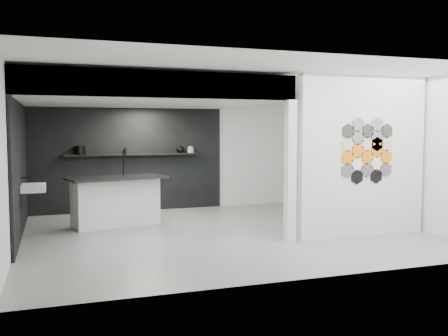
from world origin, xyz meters
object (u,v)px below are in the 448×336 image
stockpot (80,150)px  kettle (180,150)px  glass_bowl (191,150)px  glass_vase (191,149)px  kitchen_island (116,200)px  wall_basin (34,188)px  partition_panel (363,156)px  bottle_dark (125,151)px  utensil_cup (84,152)px

stockpot → kettle: (2.26, 0.00, -0.02)m
kettle → glass_bowl: kettle is taller
glass_bowl → glass_vase: size_ratio=0.97×
kitchen_island → wall_basin: bearing=-175.1°
kitchen_island → kettle: 2.49m
kitchen_island → kettle: bearing=30.6°
glass_bowl → stockpot: bearing=180.0°
kitchen_island → stockpot: (-0.58, 1.60, 0.92)m
glass_bowl → wall_basin: bearing=-148.7°
partition_panel → stockpot: 6.00m
kitchen_island → glass_vase: glass_vase is taller
partition_panel → bottle_dark: (-3.59, 3.87, -0.01)m
partition_panel → kettle: size_ratio=15.46×
partition_panel → wall_basin: 5.78m
kitchen_island → kettle: kettle is taller
kitchen_island → glass_vase: bearing=26.7°
wall_basin → glass_vase: glass_vase is taller
stockpot → glass_vase: stockpot is taller
kitchen_island → utensil_cup: kitchen_island is taller
kitchen_island → utensil_cup: (-0.49, 1.60, 0.88)m
kettle → glass_bowl: bearing=8.7°
kitchen_island → glass_bowl: bearing=26.7°
utensil_cup → wall_basin: bearing=-115.1°
kettle → wall_basin: bearing=-138.0°
kitchen_island → partition_panel: bearing=-42.5°
bottle_dark → glass_vase: bearing=0.0°
utensil_cup → bottle_dark: bearing=0.0°
bottle_dark → utensil_cup: 0.90m
kettle → utensil_cup: (-2.17, 0.00, -0.02)m
partition_panel → glass_bowl: size_ratio=18.62×
wall_basin → bottle_dark: size_ratio=4.40×
kettle → stockpot: bearing=-171.3°
partition_panel → utensil_cup: (-4.50, 3.87, -0.02)m
kettle → glass_bowl: 0.25m
kitchen_island → bottle_dark: bearing=62.7°
wall_basin → glass_bowl: 4.00m
partition_panel → wall_basin: partition_panel is taller
glass_bowl → utensil_cup: utensil_cup is taller
kitchen_island → stockpot: stockpot is taller
partition_panel → bottle_dark: partition_panel is taller
wall_basin → stockpot: (0.88, 2.07, 0.56)m
partition_panel → bottle_dark: 5.28m
partition_panel → glass_bowl: 4.39m
wall_basin → kettle: 3.80m
kitchen_island → utensil_cup: bearing=94.3°
wall_basin → stockpot: stockpot is taller
wall_basin → kitchen_island: (1.46, 0.47, -0.35)m
bottle_dark → utensil_cup: bearing=180.0°
kettle → glass_bowl: (0.25, 0.00, -0.02)m
glass_bowl → utensil_cup: bearing=180.0°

